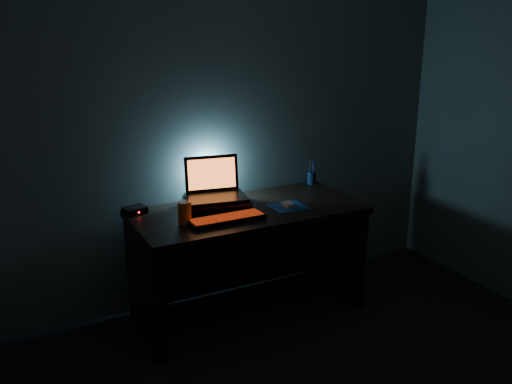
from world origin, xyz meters
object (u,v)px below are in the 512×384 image
mouse (288,205)px  laptop (215,188)px  pen_cup (311,178)px  router (135,210)px  keyboard (227,219)px  juice_glass (185,213)px

mouse → laptop: bearing=149.1°
mouse → pen_cup: size_ratio=0.97×
router → pen_cup: bearing=-10.5°
laptop → router: 0.53m
laptop → mouse: size_ratio=4.66×
keyboard → pen_cup: (0.90, 0.45, 0.03)m
juice_glass → router: size_ratio=0.90×
keyboard → mouse: mouse is taller
keyboard → pen_cup: size_ratio=5.13×
router → juice_glass: bearing=-67.8°
pen_cup → keyboard: bearing=-153.5°
pen_cup → juice_glass: size_ratio=0.67×
mouse → juice_glass: size_ratio=0.65×
keyboard → juice_glass: bearing=162.0°
juice_glass → pen_cup: bearing=18.0°
laptop → pen_cup: 0.86m
keyboard → pen_cup: 1.00m
router → keyboard: bearing=-53.1°
keyboard → router: (-0.46, 0.39, 0.01)m
juice_glass → laptop: bearing=38.4°
laptop → mouse: (0.41, -0.26, -0.10)m
laptop → mouse: bearing=-22.3°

